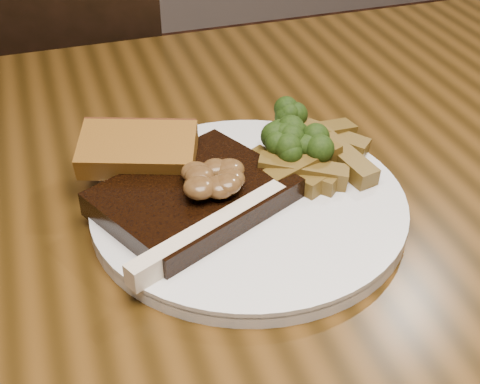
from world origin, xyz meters
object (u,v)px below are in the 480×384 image
object	(u,v)px
garlic_bread	(140,168)
potato_wedges	(322,167)
dining_table	(243,302)
chair_far	(54,147)
plate	(249,207)
steak	(194,197)

from	to	relation	value
garlic_bread	potato_wedges	size ratio (longest dim) A/B	1.00
dining_table	chair_far	bearing A→B (deg)	103.20
dining_table	plate	world-z (taller)	plate
dining_table	steak	xyz separation A→B (m)	(-0.04, 0.03, 0.12)
plate	dining_table	bearing A→B (deg)	-119.35
potato_wedges	garlic_bread	bearing A→B (deg)	162.44
chair_far	steak	xyz separation A→B (m)	(0.11, -0.62, 0.29)
dining_table	potato_wedges	size ratio (longest dim) A/B	14.73
dining_table	garlic_bread	xyz separation A→B (m)	(-0.07, 0.09, 0.12)
chair_far	potato_wedges	world-z (taller)	chair_far
plate	steak	xyz separation A→B (m)	(-0.05, 0.01, 0.02)
chair_far	plate	size ratio (longest dim) A/B	3.06
dining_table	chair_far	size ratio (longest dim) A/B	1.82
dining_table	plate	bearing A→B (deg)	60.65
plate	potato_wedges	xyz separation A→B (m)	(0.08, 0.02, 0.02)
plate	steak	bearing A→B (deg)	171.42
steak	potato_wedges	bearing A→B (deg)	-21.55
chair_far	potato_wedges	size ratio (longest dim) A/B	8.11
dining_table	garlic_bread	bearing A→B (deg)	129.93
chair_far	potato_wedges	xyz separation A→B (m)	(0.24, -0.61, 0.29)
dining_table	plate	size ratio (longest dim) A/B	5.55
chair_far	plate	xyz separation A→B (m)	(0.16, -0.62, 0.27)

